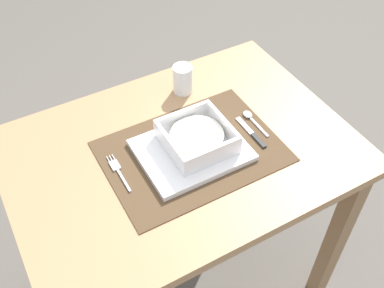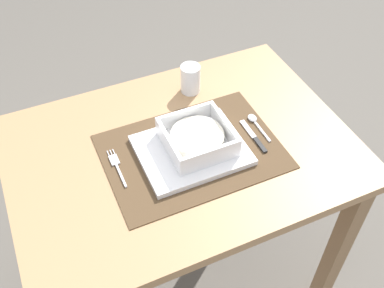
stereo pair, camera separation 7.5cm
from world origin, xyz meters
name	(u,v)px [view 1 (the left image)]	position (x,y,z in m)	size (l,w,h in m)	color
ground_plane	(184,277)	(0.00, 0.00, 0.00)	(6.00, 6.00, 0.00)	#59544C
dining_table	(181,176)	(0.00, 0.00, 0.61)	(0.92, 0.66, 0.73)	#A37A51
placemat	(192,151)	(0.02, -0.03, 0.73)	(0.46, 0.33, 0.00)	#4C3823
serving_plate	(192,150)	(0.02, -0.03, 0.74)	(0.28, 0.22, 0.02)	white
porridge_bowl	(197,138)	(0.04, -0.02, 0.77)	(0.17, 0.17, 0.06)	white
fork	(118,170)	(-0.18, 0.01, 0.73)	(0.02, 0.14, 0.00)	silver
spoon	(250,117)	(0.23, 0.00, 0.73)	(0.02, 0.12, 0.01)	silver
butter_knife	(253,134)	(0.20, -0.05, 0.73)	(0.01, 0.13, 0.01)	black
drinking_glass	(183,81)	(0.12, 0.21, 0.77)	(0.06, 0.06, 0.09)	white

